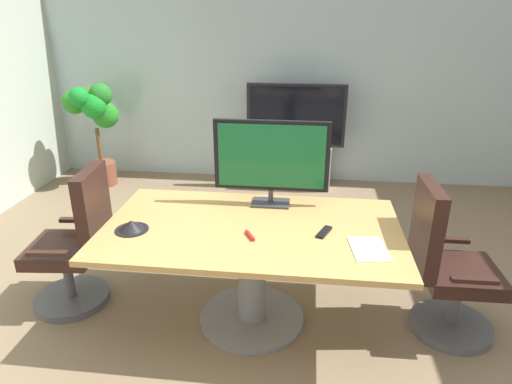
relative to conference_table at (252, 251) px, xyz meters
name	(u,v)px	position (x,y,z in m)	size (l,w,h in m)	color
ground_plane	(264,347)	(0.12, -0.29, -0.57)	(7.74, 7.74, 0.00)	#7A664C
wall_back_glass_partition	(292,73)	(0.12, 3.08, 0.82)	(6.40, 0.10, 2.77)	#9EB2B7
conference_table	(252,251)	(0.00, 0.00, 0.00)	(2.00, 1.15, 0.76)	#B2894C
office_chair_left	(77,250)	(-1.32, 0.05, -0.11)	(0.62, 0.59, 1.09)	#4C4C51
office_chair_right	(446,274)	(1.32, 0.05, -0.11)	(0.60, 0.58, 1.09)	#4C4C51
tv_monitor	(271,158)	(0.09, 0.40, 0.55)	(0.84, 0.18, 0.64)	#333338
wall_display_unit	(295,153)	(0.19, 2.73, -0.13)	(1.20, 0.36, 1.31)	#B7BABC
potted_plant	(95,118)	(-2.29, 2.51, 0.31)	(0.62, 0.62, 1.31)	brown
conference_phone	(131,226)	(-0.78, -0.15, 0.22)	(0.22, 0.22, 0.07)	black
remote_control	(324,232)	(0.48, -0.04, 0.20)	(0.05, 0.17, 0.02)	black
whiteboard_marker	(250,236)	(0.01, -0.15, 0.20)	(0.13, 0.02, 0.02)	red
paper_notepad	(369,249)	(0.75, -0.22, 0.19)	(0.21, 0.30, 0.01)	white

